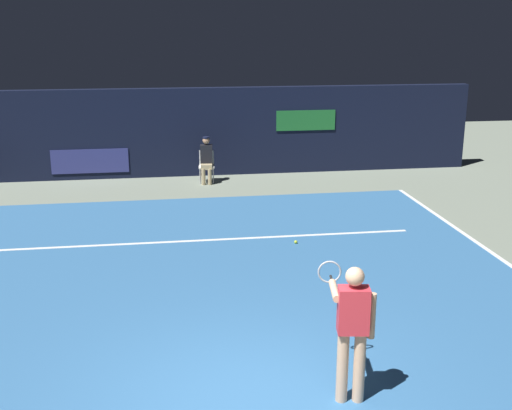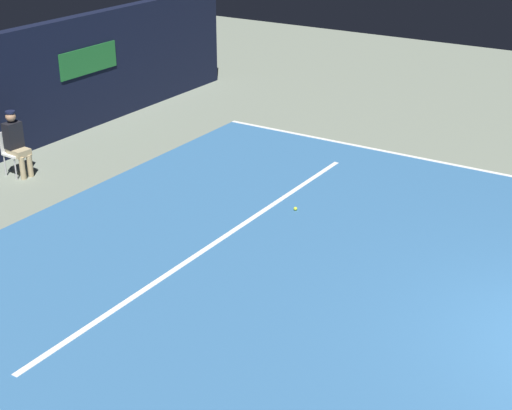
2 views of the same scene
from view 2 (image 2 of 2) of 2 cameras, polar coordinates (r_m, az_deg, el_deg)
The scene contains 6 objects.
ground_plane at distance 11.93m, azimuth 4.39°, elevation -4.84°, with size 33.78×33.78×0.00m, color gray.
court_surface at distance 11.93m, azimuth 4.39°, elevation -4.82°, with size 11.11×10.43×0.01m, color #336699.
line_sideline_left at distance 16.58m, azimuth 13.45°, elevation 3.10°, with size 0.10×10.43×0.01m, color white.
line_service at distance 12.77m, azimuth -2.84°, elevation -2.68°, with size 8.67×0.10×0.01m, color white.
line_judge_on_chair at distance 15.97m, azimuth -17.31°, elevation 4.42°, with size 0.47×0.56×1.32m.
tennis_ball at distance 13.88m, azimuth 2.93°, elevation -0.27°, with size 0.07×0.07×0.07m, color #CCE033.
Camera 2 is at (-9.30, -0.58, 5.73)m, focal length 54.21 mm.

